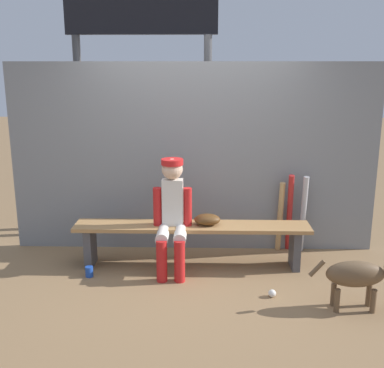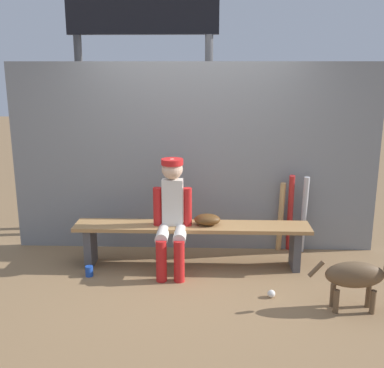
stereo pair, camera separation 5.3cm
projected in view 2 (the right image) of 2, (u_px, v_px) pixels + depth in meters
name	position (u px, v px, depth m)	size (l,w,h in m)	color
ground_plane	(192.00, 266.00, 5.18)	(30.00, 30.00, 0.00)	olive
chainlink_fence	(194.00, 159.00, 5.44)	(4.22, 0.03, 2.18)	gray
dugout_bench	(192.00, 234.00, 5.09)	(2.52, 0.36, 0.48)	#AD7F4C
player_seated	(172.00, 212.00, 4.92)	(0.41, 0.55, 1.19)	silver
baseball_glove	(207.00, 220.00, 5.04)	(0.28, 0.20, 0.12)	#593819
bat_wood_tan	(281.00, 217.00, 5.49)	(0.06, 0.06, 0.84)	tan
bat_aluminum_red	(290.00, 213.00, 5.47)	(0.06, 0.06, 0.95)	#B22323
bat_aluminum_silver	(304.00, 215.00, 5.45)	(0.06, 0.06, 0.92)	#B7B7BC
baseball	(271.00, 294.00, 4.47)	(0.07, 0.07, 0.07)	white
cup_on_ground	(89.00, 271.00, 4.92)	(0.08, 0.08, 0.11)	#1E47AD
cup_on_bench	(177.00, 218.00, 5.12)	(0.08, 0.08, 0.11)	silver
scoreboard	(147.00, 31.00, 5.78)	(2.14, 0.27, 3.63)	#3F3F42
dog	(361.00, 275.00, 4.17)	(0.84, 0.20, 0.49)	brown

